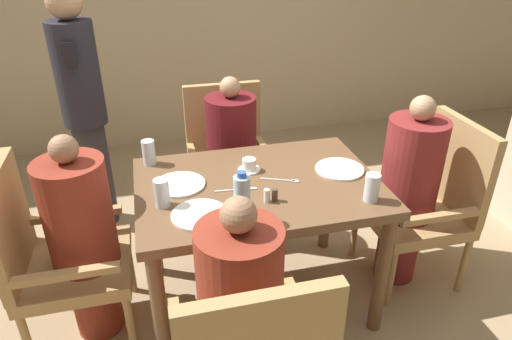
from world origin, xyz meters
TOP-DOWN VIEW (x-y plane):
  - ground_plane at (0.00, 0.00)m, footprint 16.00×16.00m
  - dining_table at (0.00, 0.00)m, footprint 1.22×0.86m
  - chair_left_side at (-1.02, 0.00)m, footprint 0.53×0.53m
  - diner_in_left_chair at (-0.87, 0.00)m, footprint 0.32×0.32m
  - chair_far_side at (0.00, 0.84)m, footprint 0.53×0.53m
  - diner_in_far_chair at (-0.00, 0.69)m, footprint 0.32×0.32m
  - chair_right_side at (1.02, 0.00)m, footprint 0.53×0.53m
  - diner_in_right_chair at (0.87, 0.00)m, footprint 0.32×0.32m
  - diner_in_near_chair at (-0.24, -0.69)m, footprint 0.32×0.32m
  - standing_host at (-0.90, 1.05)m, footprint 0.28×0.31m
  - plate_main_left at (0.45, 0.03)m, footprint 0.26×0.26m
  - plate_main_right at (-0.39, 0.07)m, footprint 0.26×0.26m
  - plate_dessert_center at (-0.33, -0.23)m, footprint 0.26×0.26m
  - teacup_with_saucer at (-0.01, 0.14)m, footprint 0.12×0.12m
  - water_bottle at (-0.15, -0.31)m, footprint 0.07×0.07m
  - glass_tall_near at (0.47, -0.29)m, footprint 0.07×0.07m
  - glass_tall_mid at (-0.48, -0.10)m, footprint 0.07×0.07m
  - glass_tall_far at (-0.52, 0.34)m, footprint 0.07×0.07m
  - salt_shaker at (-0.01, -0.19)m, footprint 0.03×0.03m
  - pepper_shaker at (0.03, -0.19)m, footprint 0.03×0.03m
  - fork_beside_plate at (0.13, -0.01)m, footprint 0.19×0.09m
  - knife_beside_plate at (-0.11, -0.05)m, footprint 0.21×0.03m

SIDE VIEW (x-z plane):
  - ground_plane at x=0.00m, z-range 0.00..0.00m
  - chair_left_side at x=-1.02m, z-range 0.03..1.01m
  - chair_far_side at x=0.00m, z-range 0.03..1.01m
  - chair_right_side at x=1.02m, z-range 0.03..1.01m
  - diner_in_far_chair at x=0.00m, z-range 0.02..1.13m
  - diner_in_left_chair at x=-0.87m, z-range 0.02..1.14m
  - diner_in_near_chair at x=-0.24m, z-range 0.02..1.14m
  - diner_in_right_chair at x=0.87m, z-range 0.02..1.17m
  - dining_table at x=0.00m, z-range 0.28..1.05m
  - fork_beside_plate at x=0.13m, z-range 0.77..0.77m
  - knife_beside_plate at x=-0.11m, z-range 0.77..0.77m
  - plate_main_left at x=0.45m, z-range 0.77..0.78m
  - plate_main_right at x=-0.39m, z-range 0.77..0.78m
  - plate_dessert_center at x=-0.33m, z-range 0.77..0.78m
  - teacup_with_saucer at x=-0.01m, z-range 0.76..0.83m
  - pepper_shaker at x=0.03m, z-range 0.77..0.83m
  - salt_shaker at x=-0.01m, z-range 0.77..0.84m
  - glass_tall_near at x=0.47m, z-range 0.77..0.91m
  - glass_tall_mid at x=-0.48m, z-range 0.77..0.91m
  - glass_tall_far at x=-0.52m, z-range 0.77..0.91m
  - standing_host at x=-0.90m, z-range 0.06..1.70m
  - water_bottle at x=-0.15m, z-range 0.76..1.00m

